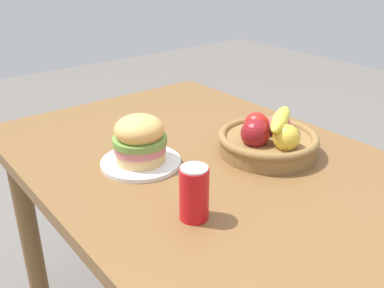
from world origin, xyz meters
The scene contains 5 objects.
dining_table centered at (0.00, 0.00, 0.65)m, with size 1.40×0.90×0.75m.
plate centered at (-0.14, -0.16, 0.76)m, with size 0.22×0.22×0.01m, color white.
sandwich centered at (-0.14, -0.16, 0.83)m, with size 0.15×0.15×0.13m.
soda_can centered at (0.15, -0.21, 0.81)m, with size 0.07×0.07×0.13m.
fruit_basket centered at (0.03, 0.16, 0.80)m, with size 0.29×0.29×0.14m.
Camera 1 is at (0.79, -0.71, 1.30)m, focal length 40.70 mm.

